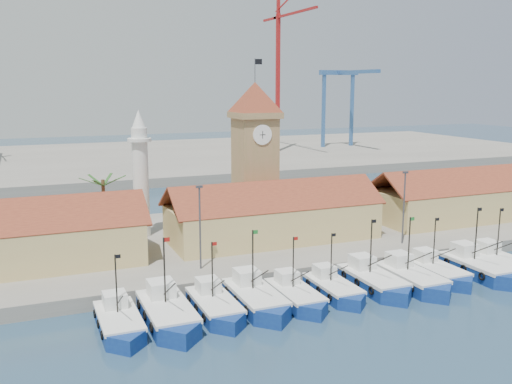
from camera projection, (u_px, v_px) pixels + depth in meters
name	position (u px, v px, depth m)	size (l,w,h in m)	color
ground	(357.00, 305.00, 54.79)	(400.00, 400.00, 0.00)	navy
quay	(261.00, 237.00, 76.47)	(140.00, 32.00, 1.50)	gray
terminal	(138.00, 159.00, 154.58)	(240.00, 80.00, 2.00)	gray
boat_0	(120.00, 324.00, 48.64)	(3.40, 9.30, 7.04)	navy
boat_1	(168.00, 315.00, 50.18)	(3.92, 10.74, 8.12)	navy
boat_2	(216.00, 308.00, 52.18)	(3.44, 9.42, 7.13)	navy
boat_3	(257.00, 300.00, 53.83)	(3.78, 10.35, 7.83)	navy
boat_4	(297.00, 297.00, 54.86)	(3.31, 9.08, 6.87)	navy
boat_5	(335.00, 290.00, 56.85)	(3.22, 8.83, 6.68)	navy
boat_6	(375.00, 283.00, 58.66)	(3.70, 10.14, 7.67)	navy
boat_7	(413.00, 280.00, 59.44)	(3.73, 10.23, 7.74)	navy
boat_8	(438.00, 273.00, 61.84)	(3.42, 9.36, 7.08)	navy
boat_9	(480.00, 269.00, 62.85)	(3.86, 10.58, 8.01)	navy
boat_10	(502.00, 264.00, 64.70)	(3.62, 9.93, 7.51)	navy
hall_center	(273.00, 220.00, 72.23)	(27.04, 10.13, 7.61)	tan
hall_right	(470.00, 201.00, 84.19)	(31.20, 10.13, 7.61)	tan
clock_tower	(255.00, 152.00, 76.21)	(5.80, 5.80, 22.70)	#A17752
minaret	(141.00, 173.00, 72.83)	(3.00, 3.00, 16.30)	silver
palm_tree	(104.00, 206.00, 69.79)	(5.60, 5.03, 8.39)	brown
lamp_posts	(306.00, 213.00, 64.69)	(80.70, 0.25, 9.03)	#3F3F44
crane_red_right	(280.00, 62.00, 158.72)	(1.00, 32.49, 45.29)	#A21918
gantry	(344.00, 87.00, 171.19)	(13.00, 22.00, 23.20)	#325D99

